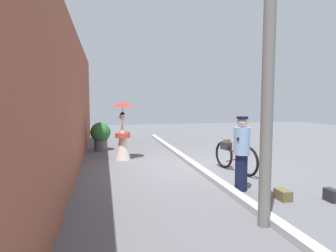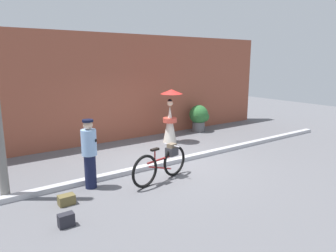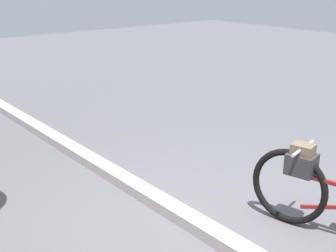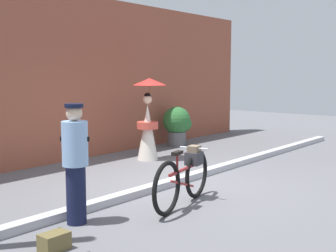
{
  "view_description": "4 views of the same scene",
  "coord_description": "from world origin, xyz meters",
  "px_view_note": "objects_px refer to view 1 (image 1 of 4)",
  "views": [
    {
      "loc": [
        -7.97,
        2.54,
        1.93
      ],
      "look_at": [
        0.5,
        0.65,
        1.16
      ],
      "focal_mm": 30.83,
      "sensor_mm": 36.0,
      "label": 1
    },
    {
      "loc": [
        -4.83,
        -6.78,
        2.87
      ],
      "look_at": [
        0.28,
        0.45,
        0.99
      ],
      "focal_mm": 33.22,
      "sensor_mm": 36.0,
      "label": 2
    },
    {
      "loc": [
        -2.69,
        2.62,
        2.35
      ],
      "look_at": [
        -0.2,
        0.58,
        1.26
      ],
      "focal_mm": 47.72,
      "sensor_mm": 36.0,
      "label": 3
    },
    {
      "loc": [
        -5.93,
        -4.84,
        1.96
      ],
      "look_at": [
        0.48,
        0.54,
        0.98
      ],
      "focal_mm": 46.77,
      "sensor_mm": 36.0,
      "label": 4
    }
  ],
  "objects_px": {
    "potted_plant_by_door": "(101,135)",
    "utility_pole": "(268,68)",
    "person_officer": "(242,152)",
    "person_with_parasol": "(123,131)",
    "bicycle_near_officer": "(234,155)",
    "backpack_on_pavement": "(332,195)",
    "backpack_spare": "(283,195)"
  },
  "relations": [
    {
      "from": "bicycle_near_officer",
      "to": "person_with_parasol",
      "type": "relative_size",
      "value": 0.94
    },
    {
      "from": "person_with_parasol",
      "to": "backpack_spare",
      "type": "xyz_separation_m",
      "value": [
        -4.57,
        -2.78,
        -0.83
      ]
    },
    {
      "from": "person_with_parasol",
      "to": "backpack_spare",
      "type": "relative_size",
      "value": 5.89
    },
    {
      "from": "backpack_spare",
      "to": "potted_plant_by_door",
      "type": "bearing_deg",
      "value": 28.1
    },
    {
      "from": "person_officer",
      "to": "potted_plant_by_door",
      "type": "height_order",
      "value": "person_officer"
    },
    {
      "from": "utility_pole",
      "to": "person_officer",
      "type": "bearing_deg",
      "value": -15.56
    },
    {
      "from": "person_officer",
      "to": "backpack_spare",
      "type": "xyz_separation_m",
      "value": [
        -0.73,
        -0.53,
        -0.74
      ]
    },
    {
      "from": "utility_pole",
      "to": "backpack_on_pavement",
      "type": "bearing_deg",
      "value": -69.51
    },
    {
      "from": "person_officer",
      "to": "backpack_spare",
      "type": "relative_size",
      "value": 4.98
    },
    {
      "from": "bicycle_near_officer",
      "to": "backpack_on_pavement",
      "type": "distance_m",
      "value": 2.72
    },
    {
      "from": "backpack_on_pavement",
      "to": "backpack_spare",
      "type": "xyz_separation_m",
      "value": [
        0.27,
        0.85,
        -0.02
      ]
    },
    {
      "from": "utility_pole",
      "to": "backpack_spare",
      "type": "bearing_deg",
      "value": -46.12
    },
    {
      "from": "person_officer",
      "to": "utility_pole",
      "type": "relative_size",
      "value": 0.33
    },
    {
      "from": "backpack_spare",
      "to": "person_officer",
      "type": "bearing_deg",
      "value": 36.19
    },
    {
      "from": "backpack_spare",
      "to": "backpack_on_pavement",
      "type": "bearing_deg",
      "value": -107.85
    },
    {
      "from": "backpack_on_pavement",
      "to": "person_with_parasol",
      "type": "bearing_deg",
      "value": 36.83
    },
    {
      "from": "bicycle_near_officer",
      "to": "utility_pole",
      "type": "bearing_deg",
      "value": 162.2
    },
    {
      "from": "person_officer",
      "to": "potted_plant_by_door",
      "type": "bearing_deg",
      "value": 26.98
    },
    {
      "from": "potted_plant_by_door",
      "to": "utility_pole",
      "type": "bearing_deg",
      "value": -161.65
    },
    {
      "from": "potted_plant_by_door",
      "to": "utility_pole",
      "type": "distance_m",
      "value": 8.12
    },
    {
      "from": "person_with_parasol",
      "to": "potted_plant_by_door",
      "type": "height_order",
      "value": "person_with_parasol"
    },
    {
      "from": "person_with_parasol",
      "to": "utility_pole",
      "type": "distance_m",
      "value": 6.0
    },
    {
      "from": "person_officer",
      "to": "person_with_parasol",
      "type": "distance_m",
      "value": 4.45
    },
    {
      "from": "potted_plant_by_door",
      "to": "backpack_on_pavement",
      "type": "xyz_separation_m",
      "value": [
        -6.82,
        -4.34,
        -0.48
      ]
    },
    {
      "from": "potted_plant_by_door",
      "to": "backpack_on_pavement",
      "type": "bearing_deg",
      "value": -147.51
    },
    {
      "from": "bicycle_near_officer",
      "to": "backpack_spare",
      "type": "bearing_deg",
      "value": 178.83
    },
    {
      "from": "potted_plant_by_door",
      "to": "backpack_spare",
      "type": "xyz_separation_m",
      "value": [
        -6.55,
        -3.5,
        -0.5
      ]
    },
    {
      "from": "utility_pole",
      "to": "bicycle_near_officer",
      "type": "bearing_deg",
      "value": -17.8
    },
    {
      "from": "bicycle_near_officer",
      "to": "potted_plant_by_door",
      "type": "height_order",
      "value": "potted_plant_by_door"
    },
    {
      "from": "person_officer",
      "to": "backpack_on_pavement",
      "type": "bearing_deg",
      "value": -125.94
    },
    {
      "from": "backpack_on_pavement",
      "to": "utility_pole",
      "type": "relative_size",
      "value": 0.06
    },
    {
      "from": "person_officer",
      "to": "utility_pole",
      "type": "height_order",
      "value": "utility_pole"
    }
  ]
}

